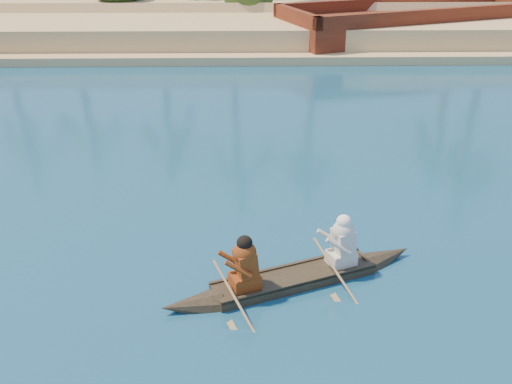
{
  "coord_description": "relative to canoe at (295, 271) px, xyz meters",
  "views": [
    {
      "loc": [
        -8.82,
        -2.08,
        5.72
      ],
      "look_at": [
        -8.63,
        7.79,
        0.94
      ],
      "focal_mm": 40.0,
      "sensor_mm": 36.0,
      "label": 1
    }
  ],
  "objects": [
    {
      "name": "canoe",
      "position": [
        0.0,
        0.0,
        0.0
      ],
      "size": [
        4.63,
        2.32,
        1.3
      ],
      "rotation": [
        0.0,
        0.0,
        0.38
      ],
      "color": "#3C3221",
      "rests_on": "ground"
    },
    {
      "name": "barge_mid",
      "position": [
        7.79,
        20.88,
        0.55
      ],
      "size": [
        14.38,
        9.04,
        2.27
      ],
      "rotation": [
        0.0,
        0.0,
        0.36
      ],
      "color": "#602914",
      "rests_on": "ground"
    },
    {
      "name": "shrub_cluster",
      "position": [
        8.0,
        25.38,
        0.95
      ],
      "size": [
        100.0,
        6.0,
        2.4
      ],
      "primitive_type": null,
      "color": "#253B15",
      "rests_on": "ground"
    }
  ]
}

